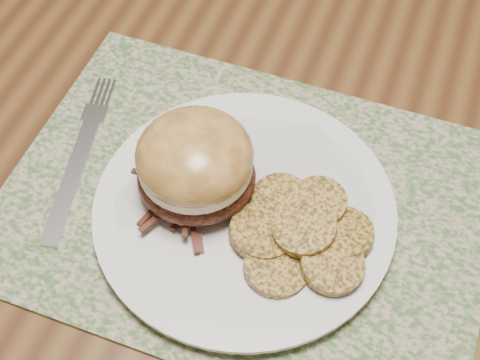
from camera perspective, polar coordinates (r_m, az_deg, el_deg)
name	(u,v)px	position (r m, az deg, el deg)	size (l,w,h in m)	color
ground	(182,323)	(1.39, -4.97, -12.02)	(3.50, 3.50, 0.00)	brown
dining_table	(143,102)	(0.82, -8.30, 6.60)	(1.50, 0.90, 0.75)	brown
placemat	(246,204)	(0.63, 0.50, -2.05)	(0.45, 0.33, 0.00)	#3E6232
dinner_plate	(244,210)	(0.61, 0.38, -2.62)	(0.26, 0.26, 0.02)	white
pork_sandwich	(195,165)	(0.58, -3.83, 1.32)	(0.14, 0.14, 0.08)	black
roasted_potatoes	(302,233)	(0.58, 5.27, -4.49)	(0.14, 0.14, 0.03)	#B18034
fork	(81,154)	(0.68, -13.42, 2.15)	(0.06, 0.21, 0.00)	silver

